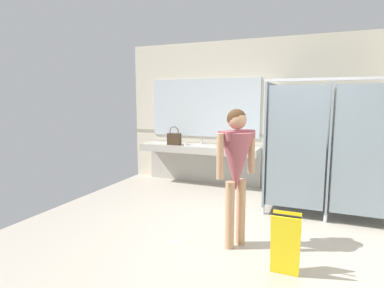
{
  "coord_description": "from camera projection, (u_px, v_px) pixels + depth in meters",
  "views": [
    {
      "loc": [
        0.65,
        -3.71,
        1.75
      ],
      "look_at": [
        -1.22,
        0.81,
        1.06
      ],
      "focal_mm": 29.75,
      "sensor_mm": 36.0,
      "label": 1
    }
  ],
  "objects": [
    {
      "name": "handbag",
      "position": [
        174.0,
        139.0,
        6.49
      ],
      "size": [
        0.26,
        0.14,
        0.38
      ],
      "color": "#3F2D1E",
      "rests_on": "vanity_counter"
    },
    {
      "name": "wall_back_tile_band",
      "position": [
        286.0,
        136.0,
        6.08
      ],
      "size": [
        6.63,
        0.01,
        0.06
      ],
      "primitive_type": "cube",
      "color": "#9E937F",
      "rests_on": "wall_back"
    },
    {
      "name": "bathroom_stalls",
      "position": [
        329.0,
        144.0,
        4.89
      ],
      "size": [
        1.84,
        1.55,
        2.04
      ],
      "color": "gray",
      "rests_on": "ground_plane"
    },
    {
      "name": "paper_cup",
      "position": [
        186.0,
        143.0,
        6.41
      ],
      "size": [
        0.07,
        0.07,
        0.08
      ],
      "primitive_type": "cylinder",
      "color": "white",
      "rests_on": "vanity_counter"
    },
    {
      "name": "vanity_counter",
      "position": [
        200.0,
        155.0,
        6.57
      ],
      "size": [
        2.45,
        0.57,
        0.94
      ],
      "color": "#B2ADA3",
      "rests_on": "ground_plane"
    },
    {
      "name": "person_standing",
      "position": [
        236.0,
        161.0,
        3.69
      ],
      "size": [
        0.55,
        0.55,
        1.64
      ],
      "color": "tan",
      "rests_on": "ground_plane"
    },
    {
      "name": "ground_plane",
      "position": [
        259.0,
        247.0,
        3.89
      ],
      "size": [
        6.63,
        5.72,
        0.1
      ],
      "primitive_type": "cube",
      "color": "#B2A899"
    },
    {
      "name": "wet_floor_sign",
      "position": [
        285.0,
        244.0,
        3.16
      ],
      "size": [
        0.28,
        0.19,
        0.63
      ],
      "color": "yellow",
      "rests_on": "ground_plane"
    },
    {
      "name": "floor_drain_cover",
      "position": [
        176.0,
        241.0,
        3.95
      ],
      "size": [
        0.14,
        0.14,
        0.01
      ],
      "primitive_type": "cylinder",
      "color": "#B7BABF",
      "rests_on": "ground_plane"
    },
    {
      "name": "soap_dispenser",
      "position": [
        219.0,
        141.0,
        6.47
      ],
      "size": [
        0.07,
        0.07,
        0.18
      ],
      "color": "teal",
      "rests_on": "vanity_counter"
    },
    {
      "name": "mirror_panel",
      "position": [
        204.0,
        108.0,
        6.63
      ],
      "size": [
        2.35,
        0.02,
        1.2
      ],
      "primitive_type": "cube",
      "color": "silver",
      "rests_on": "wall_back"
    },
    {
      "name": "wall_back",
      "position": [
        287.0,
        115.0,
        6.08
      ],
      "size": [
        6.63,
        0.12,
        2.91
      ],
      "primitive_type": "cube",
      "color": "beige",
      "rests_on": "ground_plane"
    }
  ]
}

